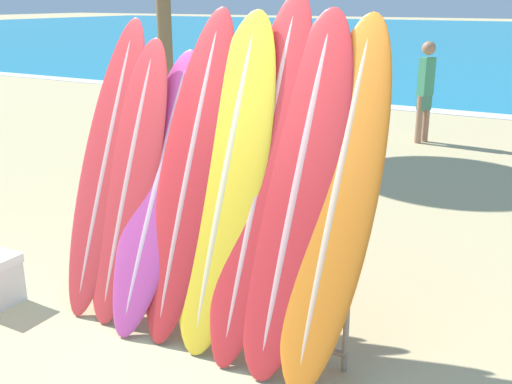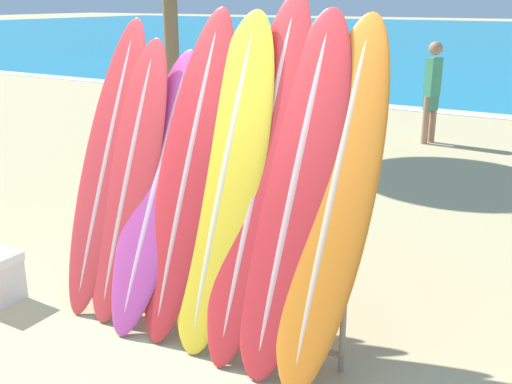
% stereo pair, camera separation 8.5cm
% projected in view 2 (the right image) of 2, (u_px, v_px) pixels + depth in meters
% --- Properties ---
extents(ground_plane, '(160.00, 160.00, 0.00)m').
position_uv_depth(ground_plane, '(150.00, 357.00, 4.12)').
color(ground_plane, tan).
extents(surfboard_rack, '(2.27, 0.04, 0.83)m').
position_uv_depth(surfboard_rack, '(201.00, 273.00, 4.35)').
color(surfboard_rack, gray).
rests_on(surfboard_rack, ground_plane).
extents(surfboard_slot_0, '(0.49, 0.97, 2.22)m').
position_uv_depth(surfboard_slot_0, '(107.00, 165.00, 4.68)').
color(surfboard_slot_0, red).
rests_on(surfboard_slot_0, ground_plane).
extents(surfboard_slot_1, '(0.51, 0.88, 2.08)m').
position_uv_depth(surfboard_slot_1, '(129.00, 179.00, 4.56)').
color(surfboard_slot_1, red).
rests_on(surfboard_slot_1, ground_plane).
extents(surfboard_slot_2, '(0.52, 1.04, 2.00)m').
position_uv_depth(surfboard_slot_2, '(156.00, 189.00, 4.45)').
color(surfboard_slot_2, '#B23D8E').
rests_on(surfboard_slot_2, ground_plane).
extents(surfboard_slot_3, '(0.52, 1.02, 2.31)m').
position_uv_depth(surfboard_slot_3, '(189.00, 173.00, 4.30)').
color(surfboard_slot_3, red).
rests_on(surfboard_slot_3, ground_plane).
extents(surfboard_slot_4, '(0.60, 0.99, 2.29)m').
position_uv_depth(surfboard_slot_4, '(224.00, 180.00, 4.16)').
color(surfboard_slot_4, yellow).
rests_on(surfboard_slot_4, ground_plane).
extents(surfboard_slot_5, '(0.51, 1.15, 2.42)m').
position_uv_depth(surfboard_slot_5, '(259.00, 175.00, 4.06)').
color(surfboard_slot_5, red).
rests_on(surfboard_slot_5, ground_plane).
extents(surfboard_slot_6, '(0.59, 1.11, 2.31)m').
position_uv_depth(surfboard_slot_6, '(294.00, 190.00, 3.92)').
color(surfboard_slot_6, red).
rests_on(surfboard_slot_6, ground_plane).
extents(surfboard_slot_7, '(0.55, 1.15, 2.28)m').
position_uv_depth(surfboard_slot_7, '(333.00, 199.00, 3.79)').
color(surfboard_slot_7, orange).
rests_on(surfboard_slot_7, ground_plane).
extents(person_near_water, '(0.25, 0.29, 1.69)m').
position_uv_depth(person_near_water, '(432.00, 89.00, 9.96)').
color(person_near_water, '#A87A5B').
rests_on(person_near_water, ground_plane).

